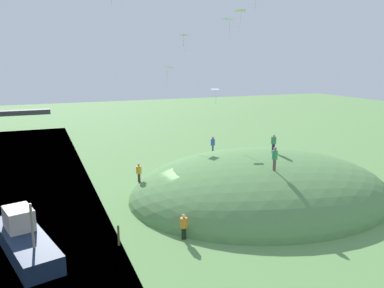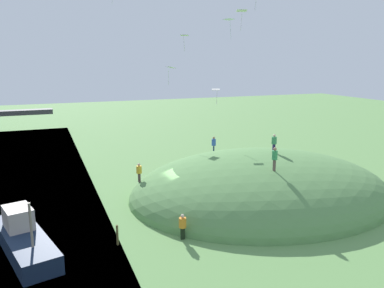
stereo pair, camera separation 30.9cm
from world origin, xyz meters
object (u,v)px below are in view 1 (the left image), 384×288
object	(u,v)px
kite_2	(170,68)
kite_7	(215,90)
kite_6	(240,12)
kite_9	(228,20)
boat_on_lake	(24,239)
person_with_child	(274,141)
kite_3	(184,37)
person_near_shore	(184,224)
person_watching_kites	(139,171)
person_walking_path	(275,156)
mooring_post	(119,235)
person_on_hilltop	(213,143)

from	to	relation	value
kite_2	kite_7	size ratio (longest dim) A/B	1.32
kite_6	kite_7	size ratio (longest dim) A/B	1.37
kite_9	boat_on_lake	bearing A→B (deg)	-153.03
person_with_child	kite_3	bearing A→B (deg)	-9.27
kite_3	kite_7	distance (m)	6.70
boat_on_lake	kite_6	xyz separation A→B (m)	(20.89, 12.18, 15.11)
person_near_shore	person_watching_kites	distance (m)	8.81
person_walking_path	kite_6	distance (m)	17.20
person_with_child	mooring_post	bearing A→B (deg)	39.76
person_walking_path	person_on_hilltop	distance (m)	11.64
kite_6	kite_7	world-z (taller)	kite_6
kite_3	person_with_child	bearing A→B (deg)	-28.71
person_near_shore	person_watching_kites	bearing A→B (deg)	92.24
person_on_hilltop	kite_6	bearing A→B (deg)	-62.24
kite_3	person_watching_kites	bearing A→B (deg)	-165.60
kite_7	person_watching_kites	bearing A→B (deg)	-157.42
person_with_child	person_on_hilltop	world-z (taller)	person_with_child
person_with_child	person_near_shore	world-z (taller)	person_with_child
person_watching_kites	kite_7	distance (m)	11.05
kite_9	person_watching_kites	bearing A→B (deg)	-164.47
kite_2	kite_3	size ratio (longest dim) A/B	1.49
kite_6	kite_3	bearing A→B (deg)	-150.05
person_walking_path	kite_9	distance (m)	13.91
person_walking_path	kite_2	bearing A→B (deg)	-170.92
kite_6	kite_9	xyz separation A→B (m)	(-2.88, -3.01, -1.19)
person_near_shore	kite_7	size ratio (longest dim) A/B	1.12
person_walking_path	kite_3	xyz separation A→B (m)	(-4.21, 7.73, 8.85)
kite_2	kite_6	bearing A→B (deg)	-39.10
person_walking_path	kite_3	bearing A→B (deg)	-150.29
boat_on_lake	kite_9	xyz separation A→B (m)	(18.01, 9.17, 13.91)
person_with_child	person_near_shore	bearing A→B (deg)	49.52
person_near_shore	kite_7	world-z (taller)	kite_7
boat_on_lake	kite_3	xyz separation A→B (m)	(13.17, 7.73, 12.32)
person_walking_path	mooring_post	world-z (taller)	person_walking_path
person_with_child	mooring_post	size ratio (longest dim) A/B	1.24
person_walking_path	kite_3	world-z (taller)	kite_3
boat_on_lake	person_near_shore	world-z (taller)	boat_on_lake
kite_2	kite_6	world-z (taller)	kite_6
kite_9	mooring_post	bearing A→B (deg)	-140.21
kite_7	kite_9	bearing A→B (deg)	-51.39
mooring_post	person_watching_kites	bearing A→B (deg)	67.06
person_with_child	kite_6	world-z (taller)	kite_6
kite_2	kite_3	world-z (taller)	kite_3
kite_2	kite_3	xyz separation A→B (m)	(-1.84, -9.23, 2.78)
person_watching_kites	mooring_post	world-z (taller)	person_watching_kites
person_on_hilltop	mooring_post	size ratio (longest dim) A/B	1.34
kite_6	person_near_shore	bearing A→B (deg)	-128.93
boat_on_lake	person_walking_path	xyz separation A→B (m)	(17.38, 0.00, 3.47)
kite_3	kite_6	world-z (taller)	kite_6
kite_7	kite_6	bearing A→B (deg)	29.28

